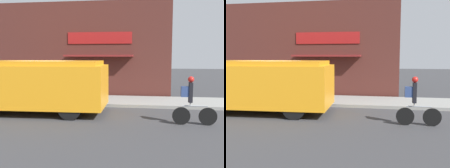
# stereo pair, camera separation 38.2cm
# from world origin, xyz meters

# --- Properties ---
(ground_plane) EXTENTS (70.00, 70.00, 0.00)m
(ground_plane) POSITION_xyz_m (0.00, 0.00, 0.00)
(ground_plane) COLOR #38383A
(sidewalk) EXTENTS (28.00, 2.66, 0.14)m
(sidewalk) POSITION_xyz_m (0.00, 1.33, 0.07)
(sidewalk) COLOR gray
(sidewalk) RESTS_ON ground_plane
(storefront) EXTENTS (12.11, 0.85, 5.37)m
(storefront) POSITION_xyz_m (0.06, 2.88, 2.68)
(storefront) COLOR #4C231E
(storefront) RESTS_ON ground_plane
(school_bus) EXTENTS (6.30, 2.82, 2.15)m
(school_bus) POSITION_xyz_m (0.31, -1.58, 1.15)
(school_bus) COLOR orange
(school_bus) RESTS_ON ground_plane
(cyclist) EXTENTS (1.50, 0.21, 1.67)m
(cyclist) POSITION_xyz_m (6.31, -2.61, 0.83)
(cyclist) COLOR black
(cyclist) RESTS_ON ground_plane
(trash_bin) EXTENTS (0.60, 0.60, 0.98)m
(trash_bin) POSITION_xyz_m (-0.77, 2.26, 0.63)
(trash_bin) COLOR #38383D
(trash_bin) RESTS_ON sidewalk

